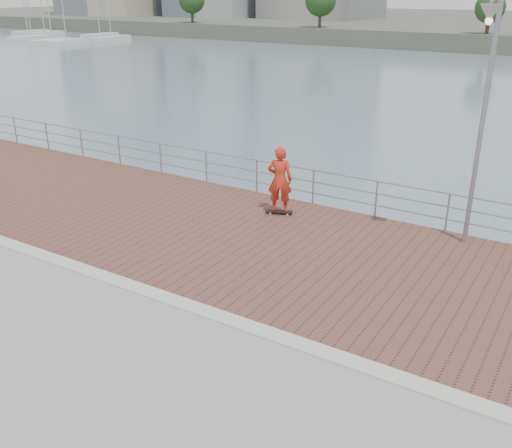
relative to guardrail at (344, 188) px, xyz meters
The scene contains 8 objects.
water 7.50m from the guardrail, 90.00° to the right, with size 400.00×400.00×0.00m, color slate.
brick_lane 3.47m from the guardrail, 90.00° to the right, with size 40.00×6.80×0.02m, color brown.
curb 7.03m from the guardrail, 90.00° to the right, with size 40.00×0.40×0.06m, color #B7B5AD.
guardrail is the anchor object (origin of this frame).
street_lamp 5.37m from the guardrail, 14.47° to the right, with size 0.46×1.33×6.26m.
skateboard 2.07m from the guardrail, 137.34° to the right, with size 0.82×0.50×0.09m.
skateboarder 2.03m from the guardrail, 137.34° to the right, with size 0.72×0.47×1.97m, color red.
marina 95.94m from the guardrail, 145.60° to the left, with size 29.51×19.85×11.28m.
Camera 1 is at (6.31, -8.13, 6.25)m, focal length 40.00 mm.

